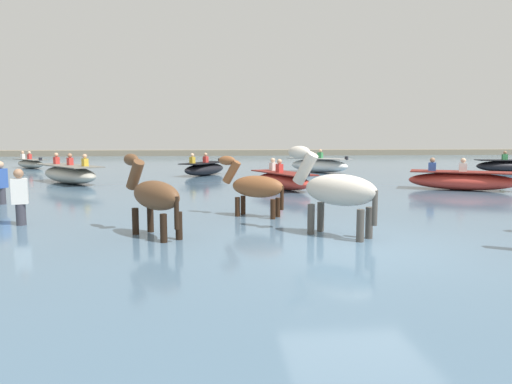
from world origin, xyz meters
The scene contains 15 objects.
ground_plane centered at (0.00, 0.00, 0.00)m, with size 120.00×120.00×0.00m, color #84755B.
water_surface centered at (0.00, 10.00, 0.21)m, with size 90.00×90.00×0.42m, color slate.
horse_lead_bay centered at (-3.61, 1.15, 1.16)m, with size 1.39×1.59×1.97m.
horse_trailing_pinto centered at (-0.18, 0.89, 1.26)m, with size 1.63×1.61×2.12m.
horse_flank_chestnut centered at (-1.52, 3.18, 1.09)m, with size 1.62×1.09×1.85m.
boat_distant_west centered at (-2.92, 15.29, 0.75)m, with size 2.54×3.21×1.11m.
boat_distant_east centered at (-8.36, 11.86, 0.80)m, with size 3.56×4.00×1.22m.
boat_far_inshore centered at (6.34, 8.02, 0.76)m, with size 3.77×2.64×1.14m.
boat_near_starboard centered at (-13.58, 21.64, 0.71)m, with size 2.67×2.75×1.03m.
boat_far_offshore centered at (13.27, 16.05, 0.75)m, with size 3.15×1.61×1.13m.
boat_near_port centered at (3.15, 16.66, 0.80)m, with size 3.34×3.38×1.24m.
boat_mid_outer centered at (0.02, 8.94, 0.74)m, with size 2.19×3.43×1.09m.
person_onlooker_left centered at (-8.40, 5.84, 0.87)m, with size 0.29×0.37×1.63m.
person_spectator_far centered at (-6.60, 2.56, 0.87)m, with size 0.36×0.28×1.63m.
far_shoreline centered at (0.00, 40.38, 0.50)m, with size 80.00×2.40×1.00m, color gray.
Camera 1 is at (-2.49, -7.61, 2.29)m, focal length 32.42 mm.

